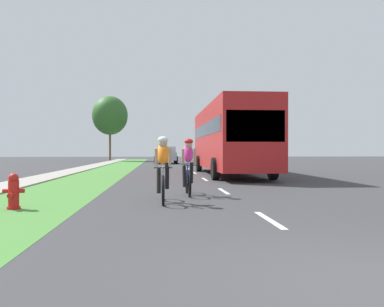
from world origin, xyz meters
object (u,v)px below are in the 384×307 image
at_px(street_tree_far, 110,116).
at_px(cyclist_trailing, 188,166).
at_px(bus_red, 229,137).
at_px(fire_hydrant_red, 14,192).
at_px(pickup_silver, 166,155).
at_px(cyclist_lead, 163,169).

bearing_deg(street_tree_far, cyclist_trailing, -79.89).
relative_size(bus_red, street_tree_far, 1.47).
bearing_deg(street_tree_far, fire_hydrant_red, -85.92).
distance_m(bus_red, pickup_silver, 18.77).
bearing_deg(fire_hydrant_red, street_tree_far, 94.08).
bearing_deg(cyclist_lead, cyclist_trailing, 65.91).
relative_size(fire_hydrant_red, bus_red, 0.07).
relative_size(bus_red, pickup_silver, 2.27).
xyz_separation_m(fire_hydrant_red, bus_red, (6.70, 11.78, 1.61)).
bearing_deg(pickup_silver, street_tree_far, 123.17).
bearing_deg(bus_red, pickup_silver, 99.15).
bearing_deg(cyclist_trailing, cyclist_lead, -114.09).
distance_m(cyclist_lead, cyclist_trailing, 1.76).
xyz_separation_m(cyclist_lead, cyclist_trailing, (0.72, 1.60, 0.00)).
relative_size(cyclist_lead, pickup_silver, 0.34).
height_order(bus_red, street_tree_far, street_tree_far).
relative_size(pickup_silver, street_tree_far, 0.65).
xyz_separation_m(fire_hydrant_red, street_tree_far, (-2.88, 40.38, 5.16)).
height_order(cyclist_lead, street_tree_far, street_tree_far).
distance_m(fire_hydrant_red, bus_red, 13.65).
xyz_separation_m(cyclist_lead, street_tree_far, (-6.06, 39.62, 4.72)).
distance_m(cyclist_lead, pickup_silver, 29.51).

